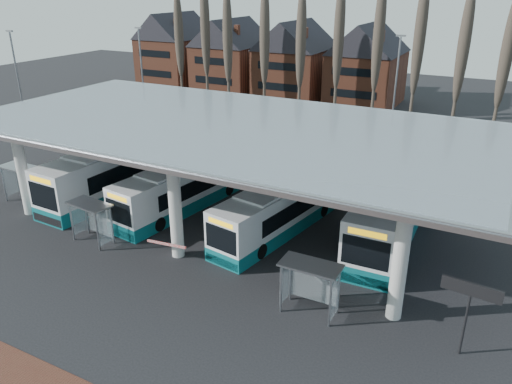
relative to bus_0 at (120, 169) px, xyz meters
The scene contains 16 objects.
ground 12.44m from the bus_0, 42.12° to the right, with size 140.00×140.00×0.00m, color black.
station_canopy 9.98m from the bus_0, ahead, with size 32.00×16.00×6.34m.
poplar_row 27.30m from the bus_0, 69.72° to the left, with size 45.10×1.10×14.50m.
townhouse_row 36.59m from the bus_0, 100.48° to the left, with size 36.80×10.30×12.25m.
lamp_post_a 16.74m from the bus_0, 122.82° to the left, with size 0.80×0.16×10.17m.
lamp_post_b 23.60m from the bus_0, 49.51° to the left, with size 0.80×0.16×10.17m.
lamp_post_d 18.18m from the bus_0, 161.21° to the left, with size 0.80×0.16×10.17m.
bus_0 is the anchor object (origin of this frame).
bus_1 5.76m from the bus_0, ahead, with size 3.91×11.52×3.14m.
bus_2 12.93m from the bus_0, ahead, with size 4.23×11.43×3.11m.
bus_3 19.19m from the bus_0, ahead, with size 3.00×12.78×3.54m.
shelter_0 6.54m from the bus_0, 137.11° to the right, with size 2.78×1.41×2.57m.
shelter_1 7.64m from the bus_0, 60.18° to the right, with size 2.79×1.62×2.46m.
shelter_2 18.98m from the bus_0, 22.08° to the right, with size 2.76×1.39×2.56m.
info_sign_0 25.16m from the bus_0, 16.15° to the right, with size 2.30×0.37×3.42m.
barrier 11.03m from the bus_0, 35.49° to the right, with size 2.36×0.78×1.18m.
Camera 1 is at (15.15, -17.10, 14.13)m, focal length 35.00 mm.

